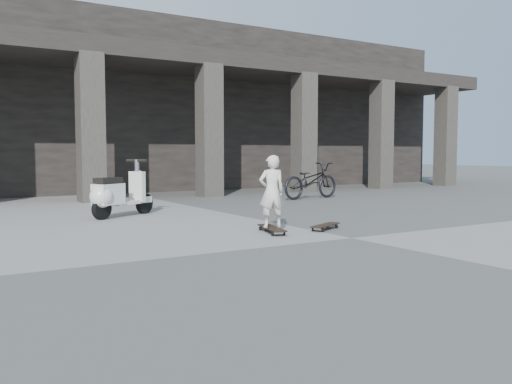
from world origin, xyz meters
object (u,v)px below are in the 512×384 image
child (272,191)px  longboard (272,228)px  skateboard_spare (325,226)px  bicycle (311,181)px  scooter (114,195)px

child → longboard: bearing=-48.3°
longboard → skateboard_spare: bearing=-85.5°
skateboard_spare → bicycle: bicycle is taller
skateboard_spare → child: (-0.99, 0.18, 0.62)m
skateboard_spare → child: bearing=144.5°
longboard → child: (0.00, -0.00, 0.62)m
skateboard_spare → child: size_ratio=0.66×
longboard → skateboard_spare: longboard is taller
longboard → bicycle: (4.65, 5.07, 0.45)m
scooter → skateboard_spare: bearing=-83.2°
scooter → longboard: bearing=-93.8°
skateboard_spare → longboard: bearing=144.5°
bicycle → skateboard_spare: bearing=138.9°
longboard → scooter: size_ratio=0.62×
skateboard_spare → scooter: bearing=100.5°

